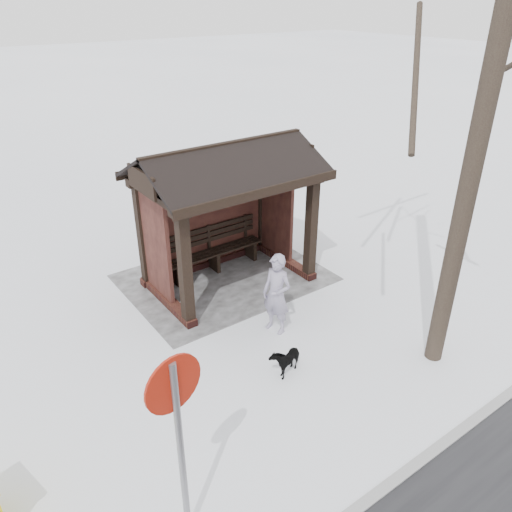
{
  "coord_description": "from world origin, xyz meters",
  "views": [
    {
      "loc": [
        5.01,
        7.98,
        5.62
      ],
      "look_at": [
        -0.14,
        0.8,
        0.93
      ],
      "focal_mm": 35.0,
      "sensor_mm": 36.0,
      "label": 1
    }
  ],
  "objects_px": {
    "dog": "(286,358)",
    "road_sign": "(177,416)",
    "pedestrian": "(277,294)",
    "bus_shelter": "(223,186)"
  },
  "relations": [
    {
      "from": "bus_shelter",
      "to": "pedestrian",
      "type": "relative_size",
      "value": 2.29
    },
    {
      "from": "bus_shelter",
      "to": "dog",
      "type": "height_order",
      "value": "bus_shelter"
    },
    {
      "from": "dog",
      "to": "road_sign",
      "type": "bearing_deg",
      "value": -79.4
    },
    {
      "from": "bus_shelter",
      "to": "road_sign",
      "type": "xyz_separation_m",
      "value": [
        3.51,
        4.68,
        -0.33
      ]
    },
    {
      "from": "bus_shelter",
      "to": "dog",
      "type": "distance_m",
      "value": 3.78
    },
    {
      "from": "road_sign",
      "to": "bus_shelter",
      "type": "bearing_deg",
      "value": -136.27
    },
    {
      "from": "bus_shelter",
      "to": "road_sign",
      "type": "relative_size",
      "value": 1.39
    },
    {
      "from": "pedestrian",
      "to": "road_sign",
      "type": "xyz_separation_m",
      "value": [
        3.26,
        2.53,
        1.05
      ]
    },
    {
      "from": "dog",
      "to": "road_sign",
      "type": "xyz_separation_m",
      "value": [
        2.68,
        1.52,
        1.57
      ]
    },
    {
      "from": "dog",
      "to": "road_sign",
      "type": "height_order",
      "value": "road_sign"
    }
  ]
}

